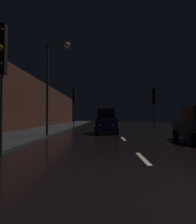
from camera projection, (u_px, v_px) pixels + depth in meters
ground at (112, 128)px, 28.68m from camera, size 27.23×84.00×0.02m
sidewalk_left at (59, 127)px, 28.82m from camera, size 4.40×84.00×0.15m
building_facade_left at (32, 103)px, 25.45m from camera, size 0.80×63.00×6.32m
lane_centerline at (124, 139)px, 13.35m from camera, size 0.16×14.17×0.01m
traffic_light_far_right at (154, 99)px, 25.93m from camera, size 0.34×0.47×5.07m
traffic_light_near_left at (2, 59)px, 7.79m from camera, size 0.34×0.47×4.98m
traffic_light_far_left at (74, 99)px, 27.21m from camera, size 0.34×0.47×5.23m
streetlamp_overhead at (54, 74)px, 14.70m from camera, size 1.70×0.44×6.80m
car_approaching_headlights at (106, 122)px, 18.89m from camera, size 2.03×4.39×2.21m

